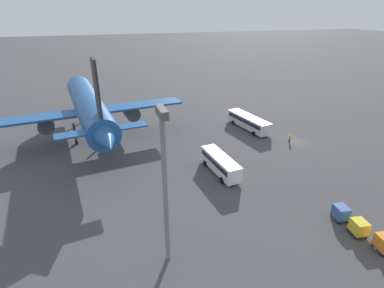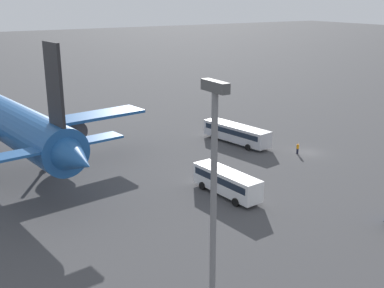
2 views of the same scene
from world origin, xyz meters
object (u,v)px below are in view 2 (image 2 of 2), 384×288
(airplane, at_px, (10,123))
(shuttle_bus_far, at_px, (227,181))
(shuttle_bus_near, at_px, (236,132))
(worker_person, at_px, (298,148))

(airplane, distance_m, shuttle_bus_far, 30.22)
(airplane, distance_m, shuttle_bus_near, 35.16)
(shuttle_bus_near, height_order, worker_person, shuttle_bus_near)
(shuttle_bus_near, relative_size, worker_person, 7.52)
(shuttle_bus_far, bearing_deg, worker_person, -73.88)
(airplane, height_order, shuttle_bus_near, airplane)
(shuttle_bus_near, relative_size, shuttle_bus_far, 1.27)
(shuttle_bus_near, bearing_deg, airplane, 72.23)
(shuttle_bus_near, xyz_separation_m, shuttle_bus_far, (-16.93, 14.07, 0.02))
(shuttle_bus_near, distance_m, worker_person, 10.69)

